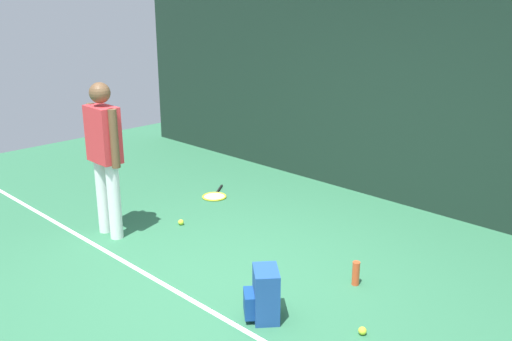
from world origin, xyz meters
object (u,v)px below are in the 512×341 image
backpack (264,295)px  tennis_ball_by_fence (181,222)px  water_bottle (356,273)px  tennis_ball_far_left (362,331)px  tennis_racket (215,196)px  tennis_player (105,151)px

backpack → tennis_ball_by_fence: 2.18m
tennis_ball_by_fence → water_bottle: size_ratio=0.29×
tennis_ball_far_left → tennis_ball_by_fence: bearing=172.2°
tennis_ball_by_fence → water_bottle: 2.28m
tennis_racket → tennis_ball_far_left: 3.45m
tennis_ball_by_fence → water_bottle: water_bottle is taller
tennis_racket → water_bottle: water_bottle is taller
tennis_ball_far_left → water_bottle: 0.81m
tennis_player → backpack: bearing=0.5°
tennis_player → tennis_ball_by_fence: tennis_player is taller
tennis_racket → tennis_ball_by_fence: bearing=-9.7°
tennis_ball_by_fence → water_bottle: (2.26, 0.25, 0.08)m
tennis_ball_far_left → water_bottle: bearing=128.7°
tennis_racket → tennis_player: bearing=-32.0°
backpack → tennis_ball_far_left: (0.72, 0.37, -0.18)m
tennis_player → tennis_ball_by_fence: bearing=65.4°
tennis_racket → backpack: (2.48, -1.66, 0.20)m
tennis_ball_far_left → tennis_player: bearing=-173.9°
tennis_racket → water_bottle: 2.78m
tennis_racket → backpack: size_ratio=1.37×
tennis_player → water_bottle: bearing=21.5°
backpack → tennis_racket: bearing=-173.3°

